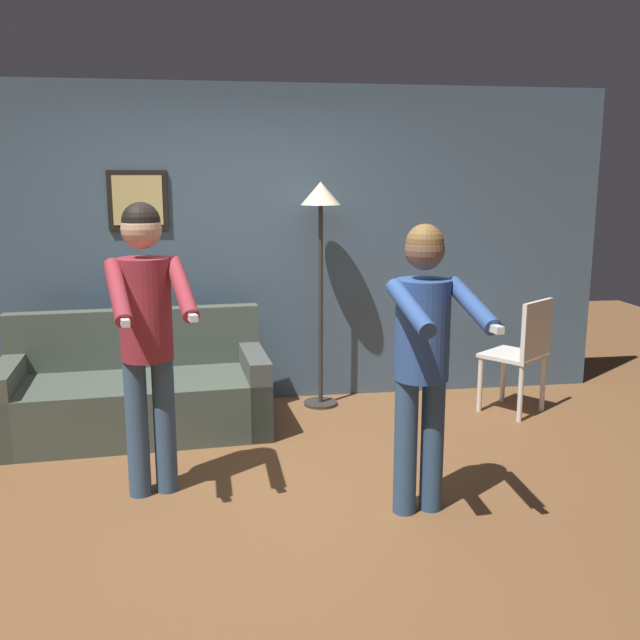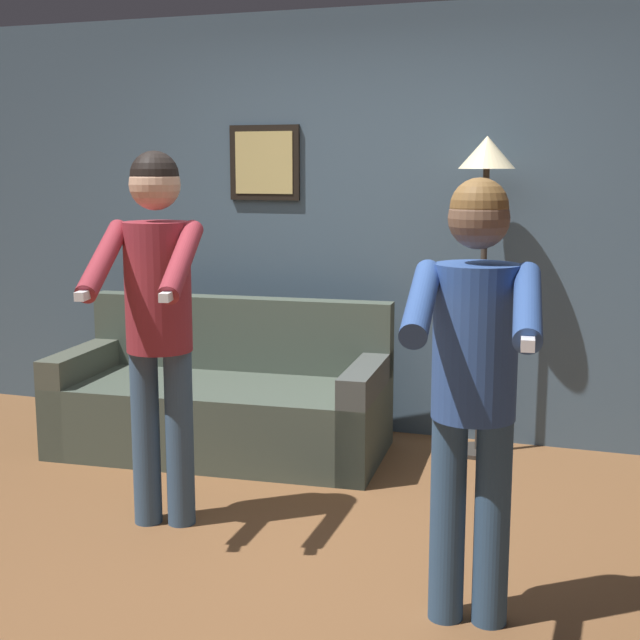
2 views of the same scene
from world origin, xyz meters
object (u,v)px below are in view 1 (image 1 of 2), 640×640
at_px(torchiere_lamp, 321,223).
at_px(person_standing_right, 423,344).
at_px(couch, 137,395).
at_px(dining_chair_distant, 523,349).
at_px(person_standing_left, 146,322).

xyz_separation_m(torchiere_lamp, person_standing_right, (0.26, -1.99, -0.53)).
distance_m(couch, dining_chair_distant, 3.00).
bearing_deg(person_standing_right, couch, 137.24).
xyz_separation_m(torchiere_lamp, person_standing_left, (-1.24, -1.53, -0.45)).
distance_m(couch, person_standing_left, 1.37).
bearing_deg(person_standing_left, couch, 100.28).
bearing_deg(torchiere_lamp, person_standing_left, -129.09).
xyz_separation_m(torchiere_lamp, dining_chair_distant, (1.55, -0.46, -0.97)).
xyz_separation_m(couch, person_standing_right, (1.70, -1.58, 0.70)).
relative_size(couch, dining_chair_distant, 2.10).
bearing_deg(torchiere_lamp, dining_chair_distant, -16.41).
bearing_deg(couch, person_standing_left, -79.72).
height_order(torchiere_lamp, person_standing_left, torchiere_lamp).
height_order(torchiere_lamp, person_standing_right, torchiere_lamp).
bearing_deg(person_standing_left, torchiere_lamp, 50.91).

